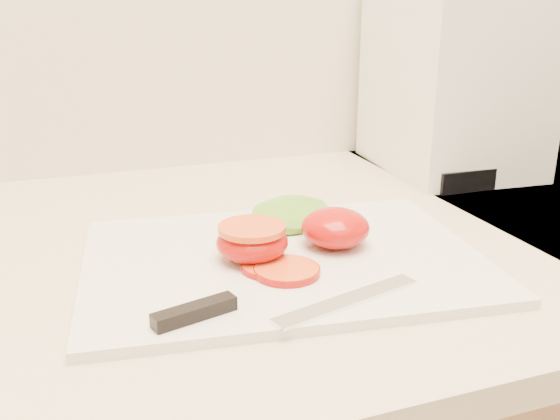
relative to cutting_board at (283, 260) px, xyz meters
name	(u,v)px	position (x,y,z in m)	size (l,w,h in m)	color
cutting_board	(283,260)	(0.00, 0.00, 0.00)	(0.39, 0.28, 0.01)	silver
tomato_half_dome	(335,228)	(0.06, 0.01, 0.02)	(0.07, 0.07, 0.04)	#B90C08
tomato_half_cut	(252,241)	(-0.03, 0.00, 0.02)	(0.07, 0.07, 0.04)	#B90C08
tomato_slice_0	(287,271)	(-0.01, -0.04, 0.01)	(0.06, 0.06, 0.01)	#E15623
tomato_slice_1	(270,267)	(-0.02, -0.03, 0.01)	(0.05, 0.05, 0.01)	#E15623
lettuce_leaf_0	(294,214)	(0.04, 0.08, 0.02)	(0.11, 0.08, 0.02)	#61AE2E
knife	(257,307)	(-0.06, -0.10, 0.01)	(0.24, 0.06, 0.01)	silver
appliance	(454,70)	(0.37, 0.26, 0.15)	(0.20, 0.25, 0.30)	white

